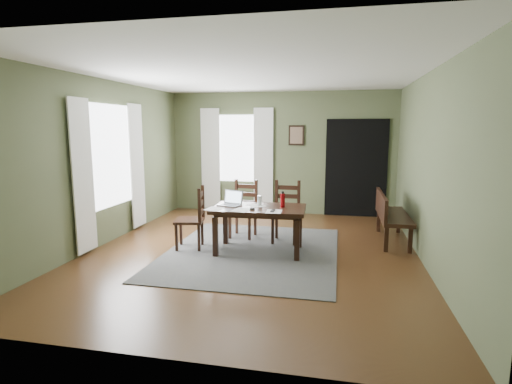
% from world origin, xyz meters
% --- Properties ---
extents(ground, '(5.00, 6.00, 0.01)m').
position_xyz_m(ground, '(0.00, 0.00, -0.01)').
color(ground, '#492C16').
extents(room_shell, '(5.02, 6.02, 2.71)m').
position_xyz_m(room_shell, '(0.00, 0.00, 1.80)').
color(room_shell, '#515B3B').
rests_on(room_shell, ground).
extents(rug, '(2.60, 3.20, 0.01)m').
position_xyz_m(rug, '(0.00, 0.00, 0.01)').
color(rug, '#414141').
rests_on(rug, ground).
extents(dining_table, '(1.44, 0.90, 0.70)m').
position_xyz_m(dining_table, '(0.11, 0.02, 0.63)').
color(dining_table, black).
rests_on(dining_table, rug).
extents(chair_end, '(0.51, 0.51, 0.99)m').
position_xyz_m(chair_end, '(-0.96, -0.01, 0.49)').
color(chair_end, black).
rests_on(chair_end, rug).
extents(chair_back_left, '(0.47, 0.47, 0.99)m').
position_xyz_m(chair_back_left, '(-0.33, 0.85, 0.49)').
color(chair_back_left, black).
rests_on(chair_back_left, rug).
extents(chair_back_right, '(0.46, 0.46, 1.02)m').
position_xyz_m(chair_back_right, '(0.44, 0.69, 0.50)').
color(chair_back_right, black).
rests_on(chair_back_right, rug).
extents(bench, '(0.47, 1.46, 0.82)m').
position_xyz_m(bench, '(2.15, 1.07, 0.49)').
color(bench, black).
rests_on(bench, ground).
extents(laptop, '(0.40, 0.35, 0.23)m').
position_xyz_m(laptop, '(-0.35, 0.09, 0.77)').
color(laptop, '#B7B7BC').
rests_on(laptop, dining_table).
extents(computer_mouse, '(0.06, 0.10, 0.03)m').
position_xyz_m(computer_mouse, '(0.05, -0.19, 0.73)').
color(computer_mouse, '#3F3F42').
rests_on(computer_mouse, dining_table).
extents(tv_remote, '(0.05, 0.17, 0.02)m').
position_xyz_m(tv_remote, '(0.36, -0.25, 0.72)').
color(tv_remote, black).
rests_on(tv_remote, dining_table).
extents(drinking_glass, '(0.09, 0.09, 0.16)m').
position_xyz_m(drinking_glass, '(0.09, 0.14, 0.79)').
color(drinking_glass, silver).
rests_on(drinking_glass, dining_table).
extents(water_bottle, '(0.07, 0.07, 0.24)m').
position_xyz_m(water_bottle, '(0.46, 0.09, 0.83)').
color(water_bottle, maroon).
rests_on(water_bottle, dining_table).
extents(paper_a, '(0.27, 0.33, 0.00)m').
position_xyz_m(paper_a, '(-0.52, -0.25, 0.72)').
color(paper_a, white).
rests_on(paper_a, dining_table).
extents(paper_b, '(0.24, 0.30, 0.00)m').
position_xyz_m(paper_b, '(0.38, -0.26, 0.72)').
color(paper_b, white).
rests_on(paper_b, dining_table).
extents(paper_c, '(0.34, 0.34, 0.00)m').
position_xyz_m(paper_c, '(0.05, 0.13, 0.72)').
color(paper_c, white).
rests_on(paper_c, dining_table).
extents(paper_e, '(0.30, 0.36, 0.00)m').
position_xyz_m(paper_e, '(-0.10, -0.26, 0.72)').
color(paper_e, white).
rests_on(paper_e, dining_table).
extents(window_left, '(0.01, 1.30, 1.70)m').
position_xyz_m(window_left, '(-2.47, 0.20, 1.45)').
color(window_left, white).
rests_on(window_left, ground).
extents(window_back, '(1.00, 0.01, 1.50)m').
position_xyz_m(window_back, '(-1.00, 2.97, 1.45)').
color(window_back, white).
rests_on(window_back, ground).
extents(curtain_left_near, '(0.03, 0.48, 2.30)m').
position_xyz_m(curtain_left_near, '(-2.44, -0.62, 1.20)').
color(curtain_left_near, silver).
rests_on(curtain_left_near, ground).
extents(curtain_left_far, '(0.03, 0.48, 2.30)m').
position_xyz_m(curtain_left_far, '(-2.44, 1.02, 1.20)').
color(curtain_left_far, silver).
rests_on(curtain_left_far, ground).
extents(curtain_back_left, '(0.44, 0.03, 2.30)m').
position_xyz_m(curtain_back_left, '(-1.62, 2.94, 1.20)').
color(curtain_back_left, silver).
rests_on(curtain_back_left, ground).
extents(curtain_back_right, '(0.44, 0.03, 2.30)m').
position_xyz_m(curtain_back_right, '(-0.38, 2.94, 1.20)').
color(curtain_back_right, silver).
rests_on(curtain_back_right, ground).
extents(framed_picture, '(0.34, 0.03, 0.44)m').
position_xyz_m(framed_picture, '(0.35, 2.97, 1.75)').
color(framed_picture, black).
rests_on(framed_picture, ground).
extents(doorway_back, '(1.30, 0.03, 2.10)m').
position_xyz_m(doorway_back, '(1.65, 2.97, 1.05)').
color(doorway_back, black).
rests_on(doorway_back, ground).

